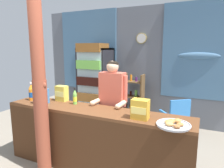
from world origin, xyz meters
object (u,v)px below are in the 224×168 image
(stall_counter, at_px, (90,136))
(bottle_shelf_rack, at_px, (133,98))
(snack_box_instant_noodle, at_px, (62,93))
(soda_bottle_orange_soda, at_px, (31,93))
(snack_box_biscuit, at_px, (42,96))
(shopkeeper, at_px, (112,98))
(pastry_tray, at_px, (173,124))
(timber_post, at_px, (39,84))
(drink_fridge, at_px, (95,79))
(soda_bottle_lime_soda, at_px, (75,97))
(snack_box_choco_powder, at_px, (140,109))
(plastic_lawn_chair, at_px, (176,117))

(stall_counter, distance_m, bottle_shelf_rack, 2.15)
(snack_box_instant_noodle, bearing_deg, soda_bottle_orange_soda, -159.33)
(soda_bottle_orange_soda, distance_m, snack_box_biscuit, 0.31)
(soda_bottle_orange_soda, xyz_separation_m, snack_box_instant_noodle, (0.49, 0.18, -0.00))
(stall_counter, xyz_separation_m, shopkeeper, (0.11, 0.53, 0.44))
(snack_box_instant_noodle, distance_m, pastry_tray, 1.89)
(pastry_tray, bearing_deg, snack_box_instant_noodle, 168.99)
(soda_bottle_orange_soda, height_order, snack_box_biscuit, soda_bottle_orange_soda)
(timber_post, distance_m, drink_fridge, 2.30)
(bottle_shelf_rack, height_order, snack_box_instant_noodle, bottle_shelf_rack)
(drink_fridge, relative_size, soda_bottle_lime_soda, 7.36)
(bottle_shelf_rack, bearing_deg, stall_counter, -87.70)
(bottle_shelf_rack, distance_m, soda_bottle_orange_soda, 2.36)
(timber_post, relative_size, bottle_shelf_rack, 2.29)
(drink_fridge, relative_size, bottle_shelf_rack, 1.59)
(stall_counter, height_order, pastry_tray, pastry_tray)
(drink_fridge, height_order, soda_bottle_orange_soda, drink_fridge)
(stall_counter, xyz_separation_m, snack_box_instant_noodle, (-0.71, 0.30, 0.49))
(timber_post, height_order, soda_bottle_lime_soda, timber_post)
(drink_fridge, height_order, soda_bottle_lime_soda, drink_fridge)
(timber_post, bearing_deg, bottle_shelf_rack, 78.05)
(stall_counter, relative_size, timber_post, 1.03)
(soda_bottle_lime_soda, bearing_deg, snack_box_biscuit, -159.07)
(drink_fridge, distance_m, snack_box_biscuit, 1.93)
(soda_bottle_lime_soda, xyz_separation_m, snack_box_biscuit, (-0.50, -0.19, 0.01))
(drink_fridge, xyz_separation_m, soda_bottle_lime_soda, (0.63, -1.73, -0.00))
(snack_box_choco_powder, bearing_deg, pastry_tray, -9.66)
(bottle_shelf_rack, distance_m, plastic_lawn_chair, 1.20)
(plastic_lawn_chair, xyz_separation_m, snack_box_choco_powder, (-0.24, -1.59, 0.57))
(plastic_lawn_chair, bearing_deg, soda_bottle_orange_soda, -145.69)
(bottle_shelf_rack, xyz_separation_m, snack_box_choco_powder, (0.82, -2.14, 0.44))
(soda_bottle_orange_soda, bearing_deg, shopkeeper, 17.56)
(timber_post, relative_size, snack_box_instant_noodle, 10.86)
(snack_box_instant_noodle, bearing_deg, soda_bottle_lime_soda, -13.35)
(stall_counter, relative_size, pastry_tray, 7.33)
(drink_fridge, xyz_separation_m, snack_box_biscuit, (0.14, -1.92, 0.00))
(drink_fridge, height_order, pastry_tray, drink_fridge)
(drink_fridge, xyz_separation_m, bottle_shelf_rack, (0.94, 0.20, -0.43))
(drink_fridge, distance_m, shopkeeper, 1.83)
(soda_bottle_orange_soda, bearing_deg, plastic_lawn_chair, 34.31)
(soda_bottle_orange_soda, xyz_separation_m, pastry_tray, (2.34, -0.18, -0.11))
(shopkeeper, bearing_deg, snack_box_choco_powder, -40.00)
(timber_post, xyz_separation_m, soda_bottle_lime_soda, (0.21, 0.51, -0.27))
(plastic_lawn_chair, distance_m, pastry_tray, 1.73)
(shopkeeper, xyz_separation_m, snack_box_biscuit, (-1.00, -0.50, 0.04))
(timber_post, height_order, snack_box_choco_powder, timber_post)
(pastry_tray, bearing_deg, soda_bottle_orange_soda, 175.68)
(bottle_shelf_rack, height_order, shopkeeper, shopkeeper)
(timber_post, bearing_deg, plastic_lawn_chair, 50.03)
(bottle_shelf_rack, bearing_deg, soda_bottle_orange_soda, -118.55)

